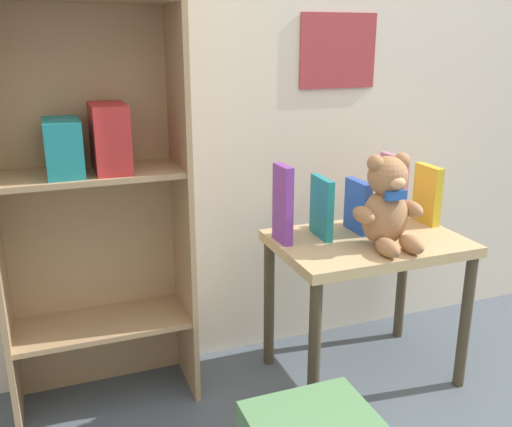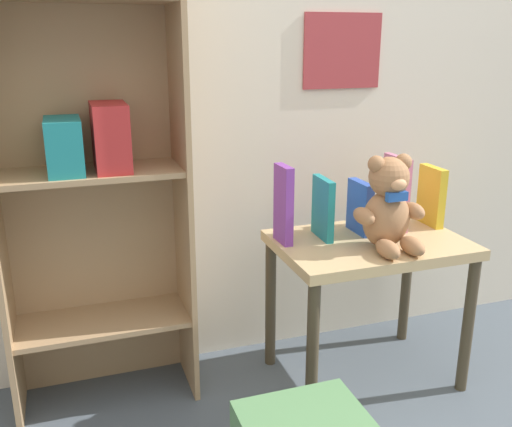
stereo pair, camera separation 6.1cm
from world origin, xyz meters
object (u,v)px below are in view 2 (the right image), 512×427
Objects in this scene: teddy_bear at (389,207)px; book_standing_yellow at (431,196)px; book_standing_purple at (283,205)px; book_standing_blue at (360,207)px; book_standing_pink at (396,192)px; display_table at (369,261)px; book_standing_teal at (323,208)px; bookshelf_side at (87,139)px.

book_standing_yellow is (0.28, 0.17, -0.03)m from teddy_bear.
book_standing_blue is (0.30, 0.01, -0.04)m from book_standing_purple.
book_standing_pink is at bearing 2.17° from book_standing_blue.
teddy_bear reaches higher than book_standing_yellow.
display_table is at bearing 97.55° from teddy_bear.
book_standing_purple is at bearing -179.86° from book_standing_pink.
display_table is 0.24m from teddy_bear.
book_standing_purple reaches higher than book_standing_blue.
book_standing_teal is (0.15, 0.00, -0.03)m from book_standing_purple.
bookshelf_side is 7.34× the size of book_standing_yellow.
display_table is 3.06× the size of book_standing_teal.
teddy_bear is 1.47× the size of book_standing_teal.
book_standing_yellow is at bearing -6.48° from bookshelf_side.
bookshelf_side is 1.24m from book_standing_yellow.
book_standing_purple is (-0.31, 0.16, -0.01)m from teddy_bear.
bookshelf_side is at bearing 171.80° from book_standing_teal.
teddy_bear is 1.17× the size of book_standing_purple.
display_table is at bearing -90.77° from book_standing_blue.
book_standing_blue is (0.91, -0.13, -0.27)m from bookshelf_side.
book_standing_blue is 0.30m from book_standing_yellow.
teddy_bear is at bearing -129.78° from book_standing_pink.
book_standing_yellow is (0.15, -0.01, -0.02)m from book_standing_pink.
teddy_bear is at bearing -86.92° from book_standing_blue.
teddy_bear is 0.23m from book_standing_teal.
bookshelf_side is at bearing 166.52° from display_table.
teddy_bear is 0.33m from book_standing_yellow.
teddy_bear is at bearing -148.91° from book_standing_yellow.
book_standing_pink is at bearing 31.39° from display_table.
display_table is 3.47× the size of book_standing_blue.
book_standing_yellow reaches higher than book_standing_blue.
bookshelf_side is at bearing 164.73° from book_standing_purple.
book_standing_pink is at bearing 4.98° from book_standing_teal.
book_standing_yellow is at bearing -1.52° from book_standing_purple.
teddy_bear is at bearing -82.45° from display_table.
book_standing_blue is 0.85× the size of book_standing_yellow.
display_table is at bearing -163.91° from book_standing_yellow.
bookshelf_side is 0.96m from book_standing_blue.
book_standing_purple is at bearing -176.94° from book_standing_teal.
display_table is (0.91, -0.22, -0.45)m from bookshelf_side.
teddy_bear is (0.01, -0.09, 0.22)m from display_table.
book_standing_pink is (0.15, 0.01, 0.04)m from book_standing_blue.
book_standing_purple is 1.00× the size of book_standing_pink.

